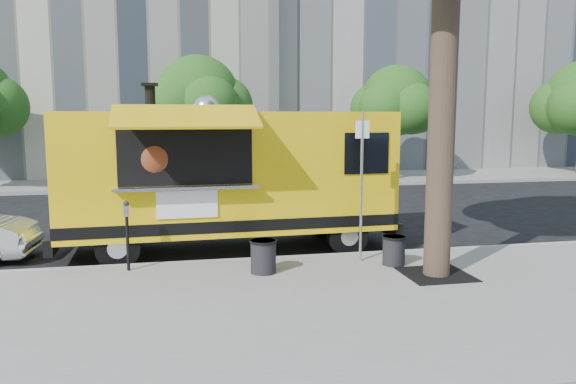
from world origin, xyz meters
name	(u,v)px	position (x,y,z in m)	size (l,w,h in m)	color
ground	(272,253)	(0.00, 0.00, 0.00)	(120.00, 120.00, 0.00)	black
sidewalk	(316,310)	(0.00, -4.00, 0.07)	(60.00, 6.00, 0.15)	gray
curb	(279,260)	(0.00, -0.93, 0.07)	(60.00, 0.14, 0.16)	#999993
far_sidewalk	(221,181)	(0.00, 13.50, 0.07)	(60.00, 5.00, 0.15)	gray
building_mid	(394,6)	(12.00, 23.00, 10.00)	(20.00, 14.00, 20.00)	gray
tree_well	(436,274)	(2.60, -2.80, 0.15)	(1.20, 1.20, 0.02)	black
far_tree_b	(198,97)	(-1.00, 12.70, 3.83)	(3.60, 3.60, 5.50)	#33261C
far_tree_c	(397,101)	(8.00, 12.40, 3.72)	(3.24, 3.24, 5.21)	#33261C
sign_post	(362,178)	(1.55, -1.55, 1.85)	(0.28, 0.06, 3.00)	silver
parking_meter	(127,227)	(-3.00, -1.35, 0.98)	(0.11, 0.11, 1.33)	black
food_truck	(227,175)	(-0.94, 0.43, 1.75)	(7.60, 3.66, 3.73)	yellow
trash_bin_left	(263,255)	(-0.51, -2.02, 0.48)	(0.52, 0.52, 0.62)	black
trash_bin_right	(394,249)	(2.10, -1.98, 0.46)	(0.48, 0.48, 0.57)	black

